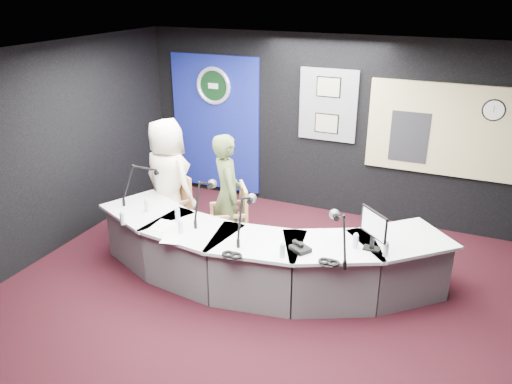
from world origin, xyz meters
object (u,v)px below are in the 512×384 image
at_px(person_woman, 228,195).
at_px(armchair_right, 228,219).
at_px(person_man, 168,181).
at_px(broadcast_desk, 259,255).
at_px(armchair_left, 170,212).

bearing_deg(person_woman, armchair_right, -0.00).
bearing_deg(person_man, armchair_right, -163.82).
bearing_deg(broadcast_desk, person_man, 161.17).
bearing_deg(armchair_left, armchair_right, 29.93).
xyz_separation_m(armchair_left, armchair_right, (0.93, 0.00, 0.06)).
height_order(armchair_left, person_man, person_man).
bearing_deg(broadcast_desk, person_woman, 141.50).
relative_size(armchair_left, person_man, 0.48).
bearing_deg(broadcast_desk, armchair_right, 141.50).
height_order(broadcast_desk, person_man, person_man).
distance_m(armchair_left, person_man, 0.47).
relative_size(broadcast_desk, person_man, 2.50).
distance_m(armchair_right, person_woman, 0.36).
height_order(armchair_left, person_woman, person_woman).
bearing_deg(armchair_left, broadcast_desk, 10.99).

